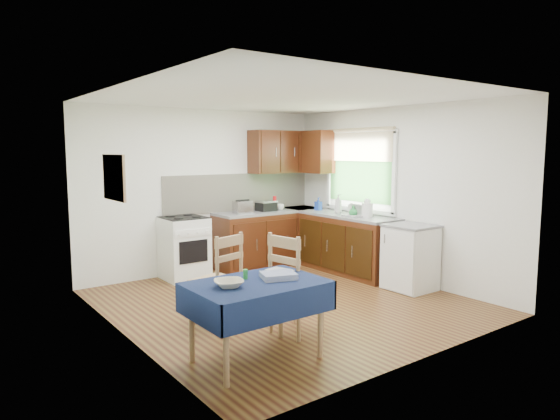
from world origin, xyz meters
TOP-DOWN VIEW (x-y plane):
  - floor at (0.00, 0.00)m, footprint 4.20×4.20m
  - ceiling at (0.00, 0.00)m, footprint 4.00×4.20m
  - wall_back at (0.00, 2.10)m, footprint 4.00×0.02m
  - wall_front at (0.00, -2.10)m, footprint 4.00×0.02m
  - wall_left at (-2.00, 0.00)m, footprint 0.02×4.20m
  - wall_right at (2.00, 0.00)m, footprint 0.02×4.20m
  - base_cabinets at (1.36, 1.26)m, footprint 1.90×2.30m
  - worktop_back at (1.05, 1.80)m, footprint 1.90×0.60m
  - worktop_right at (1.70, 0.65)m, footprint 0.60×1.70m
  - worktop_corner at (1.70, 1.80)m, footprint 0.60×0.60m
  - splashback at (0.65, 2.08)m, footprint 2.70×0.02m
  - upper_cabinets at (1.52, 1.80)m, footprint 1.20×0.85m
  - stove at (-0.50, 1.80)m, footprint 0.60×0.61m
  - window at (1.97, 0.70)m, footprint 0.04×1.48m
  - fridge at (1.70, -0.55)m, footprint 0.58×0.60m
  - corkboard at (-1.97, 0.30)m, footprint 0.04×0.62m
  - dining_table at (-1.24, -1.22)m, footprint 1.19×0.80m
  - chair_far at (-1.06, -0.25)m, footprint 0.55×0.55m
  - chair_near at (-0.58, -0.91)m, footprint 0.54×0.54m
  - toaster at (0.47, 1.72)m, footprint 0.28×0.17m
  - sandwich_press at (0.96, 1.78)m, footprint 0.29×0.25m
  - sauce_bottle at (1.07, 1.70)m, footprint 0.05×0.05m
  - yellow_packet at (1.13, 1.93)m, footprint 0.11×0.08m
  - dish_rack at (1.68, 0.43)m, footprint 0.39×0.30m
  - kettle at (1.71, 0.27)m, footprint 0.16×0.16m
  - cup at (1.22, 1.75)m, footprint 0.13×0.13m
  - soap_bottle_a at (1.67, 0.84)m, footprint 0.16×0.16m
  - soap_bottle_b at (1.70, 1.35)m, footprint 0.10×0.10m
  - soap_bottle_c at (1.63, 0.48)m, footprint 0.17×0.17m
  - plate_bowl at (-1.52, -1.21)m, footprint 0.32×0.32m
  - book at (-0.93, -1.06)m, footprint 0.22×0.27m
  - spice_jar at (-1.26, -1.07)m, footprint 0.04×0.04m
  - tea_towel at (-1.01, -1.24)m, footprint 0.37×0.33m

SIDE VIEW (x-z plane):
  - floor at x=0.00m, z-range 0.00..0.00m
  - base_cabinets at x=1.36m, z-range 0.00..0.86m
  - fridge at x=1.70m, z-range 0.00..0.88m
  - stove at x=-0.50m, z-range 0.00..0.92m
  - chair_far at x=-1.06m, z-range 0.03..1.04m
  - chair_near at x=-0.58m, z-range 0.03..1.08m
  - dining_table at x=-1.24m, z-range 0.25..0.97m
  - book at x=-0.93m, z-range 0.72..0.73m
  - tea_towel at x=-1.01m, z-range 0.72..0.77m
  - plate_bowl at x=-1.52m, z-range 0.72..0.78m
  - spice_jar at x=-1.26m, z-range 0.72..0.80m
  - worktop_back at x=1.05m, z-range 0.86..0.90m
  - worktop_right at x=1.70m, z-range 0.86..0.90m
  - worktop_corner at x=1.70m, z-range 0.86..0.90m
  - dish_rack at x=1.68m, z-range 0.83..1.02m
  - cup at x=1.22m, z-range 0.90..1.00m
  - yellow_packet at x=1.13m, z-range 0.90..1.04m
  - soap_bottle_c at x=1.63m, z-range 0.90..1.06m
  - sandwich_press at x=0.96m, z-range 0.90..1.07m
  - toaster at x=0.47m, z-range 0.89..1.11m
  - soap_bottle_b at x=1.70m, z-range 0.90..1.11m
  - sauce_bottle at x=1.07m, z-range 0.90..1.14m
  - kettle at x=1.71m, z-range 0.88..1.16m
  - soap_bottle_a at x=1.67m, z-range 0.90..1.20m
  - splashback at x=0.65m, z-range 0.90..1.50m
  - wall_back at x=0.00m, z-range 0.00..2.50m
  - wall_front at x=0.00m, z-range 0.00..2.50m
  - wall_left at x=-2.00m, z-range 0.00..2.50m
  - wall_right at x=2.00m, z-range 0.00..2.50m
  - corkboard at x=-1.97m, z-range 1.36..1.83m
  - window at x=1.97m, z-range 1.02..2.28m
  - upper_cabinets at x=1.52m, z-range 1.50..2.20m
  - ceiling at x=0.00m, z-range 2.49..2.51m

